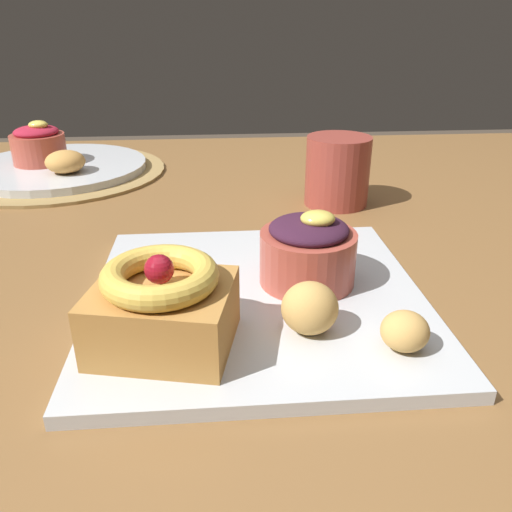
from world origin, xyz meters
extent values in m
cube|color=brown|center=(0.00, 0.00, 0.71)|extent=(1.41, 1.00, 0.04)
cylinder|color=brown|center=(0.62, 0.41, 0.34)|extent=(0.07, 0.07, 0.69)
cylinder|color=#997A47|center=(-0.23, 0.25, 0.73)|extent=(0.36, 0.36, 0.00)
cube|color=silver|center=(0.07, -0.21, 0.74)|extent=(0.30, 0.30, 0.01)
cube|color=#B77F3D|center=(-0.01, -0.28, 0.77)|extent=(0.12, 0.11, 0.05)
torus|color=#E5BC4C|center=(-0.01, -0.28, 0.80)|extent=(0.10, 0.10, 0.02)
sphere|color=maroon|center=(-0.01, -0.28, 0.81)|extent=(0.02, 0.02, 0.02)
cylinder|color=#B24C3D|center=(0.12, -0.19, 0.77)|extent=(0.09, 0.09, 0.05)
ellipsoid|color=#38192D|center=(0.12, -0.19, 0.80)|extent=(0.07, 0.07, 0.02)
ellipsoid|color=#E5CC56|center=(0.13, -0.19, 0.81)|extent=(0.03, 0.03, 0.01)
ellipsoid|color=tan|center=(0.17, -0.30, 0.76)|extent=(0.04, 0.04, 0.03)
ellipsoid|color=tan|center=(0.14, -0.10, 0.76)|extent=(0.04, 0.04, 0.03)
ellipsoid|color=tan|center=(0.11, -0.28, 0.76)|extent=(0.05, 0.04, 0.04)
cylinder|color=silver|center=(-0.23, 0.25, 0.74)|extent=(0.29, 0.29, 0.01)
cylinder|color=#B24C3D|center=(-0.25, 0.26, 0.77)|extent=(0.09, 0.09, 0.05)
ellipsoid|color=#A31E33|center=(-0.25, 0.26, 0.80)|extent=(0.07, 0.07, 0.02)
ellipsoid|color=#E5CC56|center=(-0.25, 0.25, 0.81)|extent=(0.03, 0.03, 0.01)
ellipsoid|color=#C68E47|center=(-0.20, 0.20, 0.76)|extent=(0.06, 0.06, 0.03)
cylinder|color=#993D33|center=(0.20, 0.06, 0.78)|extent=(0.09, 0.09, 0.09)
camera|label=1|loc=(0.03, -0.62, 0.98)|focal=36.39mm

